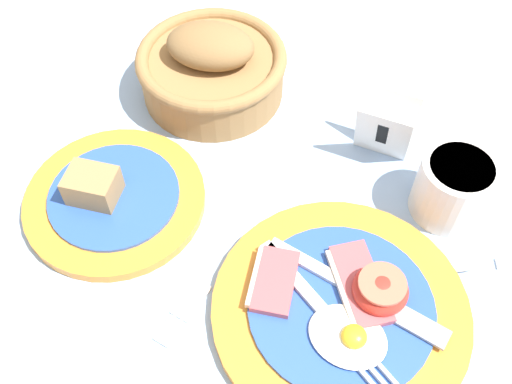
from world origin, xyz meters
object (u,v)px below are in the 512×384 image
(breakfast_plate, at_px, (343,308))
(bread_plate, at_px, (111,199))
(number_card, at_px, (385,128))
(bread_basket, at_px, (212,68))
(teaspoon_by_saucer, at_px, (474,262))
(sugar_cup, at_px, (454,186))
(fork_on_cloth, at_px, (144,364))

(breakfast_plate, bearing_deg, bread_plate, -178.98)
(bread_plate, relative_size, number_card, 2.60)
(bread_basket, bearing_deg, teaspoon_by_saucer, -13.29)
(sugar_cup, bearing_deg, teaspoon_by_saucer, -49.13)
(sugar_cup, height_order, teaspoon_by_saucer, sugar_cup)
(sugar_cup, height_order, fork_on_cloth, sugar_cup)
(breakfast_plate, xyz_separation_m, bread_basket, (-0.26, 0.19, 0.03))
(breakfast_plate, bearing_deg, fork_on_cloth, -135.00)
(bread_plate, relative_size, fork_on_cloth, 1.03)
(number_card, bearing_deg, breakfast_plate, -83.42)
(sugar_cup, xyz_separation_m, number_card, (-0.09, 0.04, 0.00))
(bread_basket, bearing_deg, sugar_cup, -5.55)
(teaspoon_by_saucer, bearing_deg, breakfast_plate, 22.87)
(bread_plate, bearing_deg, number_card, 43.59)
(fork_on_cloth, bearing_deg, teaspoon_by_saucer, -41.17)
(sugar_cup, distance_m, fork_on_cloth, 0.35)
(breakfast_plate, height_order, fork_on_cloth, breakfast_plate)
(fork_on_cloth, bearing_deg, bread_basket, 22.95)
(breakfast_plate, xyz_separation_m, teaspoon_by_saucer, (0.09, 0.11, -0.01))
(bread_plate, bearing_deg, fork_on_cloth, -44.06)
(bread_plate, height_order, fork_on_cloth, bread_plate)
(breakfast_plate, height_order, sugar_cup, sugar_cup)
(breakfast_plate, distance_m, bread_plate, 0.26)
(bread_plate, bearing_deg, sugar_cup, 28.56)
(bread_basket, bearing_deg, fork_on_cloth, -68.63)
(breakfast_plate, bearing_deg, sugar_cup, 74.37)
(sugar_cup, distance_m, number_card, 0.10)
(number_card, height_order, teaspoon_by_saucer, number_card)
(fork_on_cloth, bearing_deg, breakfast_plate, -43.43)
(bread_basket, bearing_deg, breakfast_plate, -36.70)
(bread_basket, distance_m, fork_on_cloth, 0.35)
(teaspoon_by_saucer, xyz_separation_m, fork_on_cloth, (-0.22, -0.24, -0.00))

